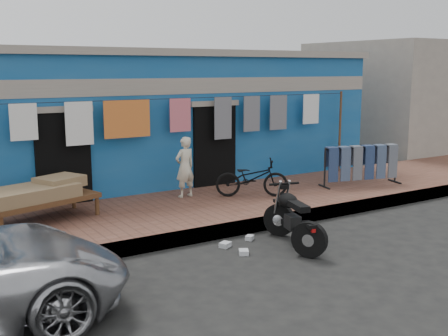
{
  "coord_description": "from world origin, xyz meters",
  "views": [
    {
      "loc": [
        -5.34,
        -6.49,
        2.94
      ],
      "look_at": [
        0.0,
        2.0,
        1.15
      ],
      "focal_mm": 45.0,
      "sensor_mm": 36.0,
      "label": 1
    }
  ],
  "objects_px": {
    "seated_person": "(185,167)",
    "charpoy": "(40,202)",
    "motorcycle": "(294,217)",
    "jeans_rack": "(361,165)",
    "bicycle": "(252,174)"
  },
  "relations": [
    {
      "from": "motorcycle",
      "to": "charpoy",
      "type": "xyz_separation_m",
      "value": [
        -3.4,
        2.89,
        0.11
      ]
    },
    {
      "from": "bicycle",
      "to": "jeans_rack",
      "type": "relative_size",
      "value": 0.75
    },
    {
      "from": "seated_person",
      "to": "charpoy",
      "type": "bearing_deg",
      "value": -3.89
    },
    {
      "from": "bicycle",
      "to": "charpoy",
      "type": "bearing_deg",
      "value": 115.83
    },
    {
      "from": "bicycle",
      "to": "motorcycle",
      "type": "distance_m",
      "value": 2.68
    },
    {
      "from": "bicycle",
      "to": "seated_person",
      "type": "bearing_deg",
      "value": 90.65
    },
    {
      "from": "seated_person",
      "to": "motorcycle",
      "type": "bearing_deg",
      "value": 85.71
    },
    {
      "from": "seated_person",
      "to": "bicycle",
      "type": "height_order",
      "value": "seated_person"
    },
    {
      "from": "motorcycle",
      "to": "jeans_rack",
      "type": "height_order",
      "value": "jeans_rack"
    },
    {
      "from": "motorcycle",
      "to": "seated_person",
      "type": "bearing_deg",
      "value": 110.86
    },
    {
      "from": "motorcycle",
      "to": "charpoy",
      "type": "distance_m",
      "value": 4.47
    },
    {
      "from": "bicycle",
      "to": "motorcycle",
      "type": "height_order",
      "value": "bicycle"
    },
    {
      "from": "charpoy",
      "to": "jeans_rack",
      "type": "distance_m",
      "value": 7.18
    },
    {
      "from": "bicycle",
      "to": "charpoy",
      "type": "xyz_separation_m",
      "value": [
        -4.3,
        0.39,
        -0.13
      ]
    },
    {
      "from": "motorcycle",
      "to": "jeans_rack",
      "type": "distance_m",
      "value": 4.31
    }
  ]
}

